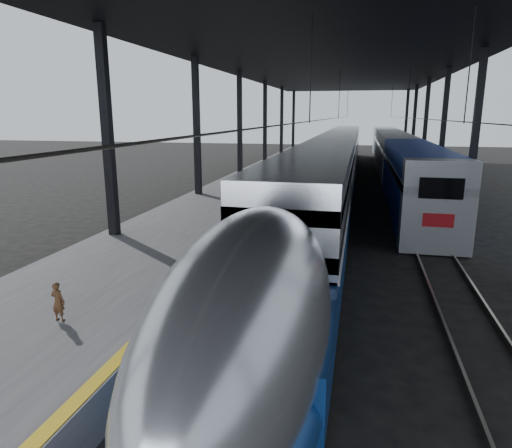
% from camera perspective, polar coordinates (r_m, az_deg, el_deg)
% --- Properties ---
extents(ground, '(160.00, 160.00, 0.00)m').
position_cam_1_polar(ground, '(13.15, -5.37, -12.37)').
color(ground, black).
rests_on(ground, ground).
extents(platform, '(6.00, 80.00, 1.00)m').
position_cam_1_polar(platform, '(32.48, -0.31, 4.25)').
color(platform, '#4C4C4F').
rests_on(platform, ground).
extents(yellow_strip, '(0.30, 80.00, 0.01)m').
position_cam_1_polar(yellow_strip, '(31.89, 4.61, 4.96)').
color(yellow_strip, gold).
rests_on(yellow_strip, platform).
extents(rails, '(6.52, 80.00, 0.16)m').
position_cam_1_polar(rails, '(31.73, 13.92, 2.86)').
color(rails, slate).
rests_on(rails, ground).
extents(canopy, '(18.00, 75.00, 9.47)m').
position_cam_1_polar(canopy, '(31.46, 9.89, 19.51)').
color(canopy, black).
rests_on(canopy, ground).
extents(tgv_train, '(2.94, 65.20, 4.21)m').
position_cam_1_polar(tgv_train, '(35.03, 9.90, 7.16)').
color(tgv_train, silver).
rests_on(tgv_train, ground).
extents(second_train, '(2.87, 56.05, 3.95)m').
position_cam_1_polar(second_train, '(46.74, 16.91, 8.37)').
color(second_train, navy).
rests_on(second_train, ground).
extents(child, '(0.36, 0.25, 0.95)m').
position_cam_1_polar(child, '(11.75, -23.51, -8.89)').
color(child, '#482C18').
rests_on(child, platform).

